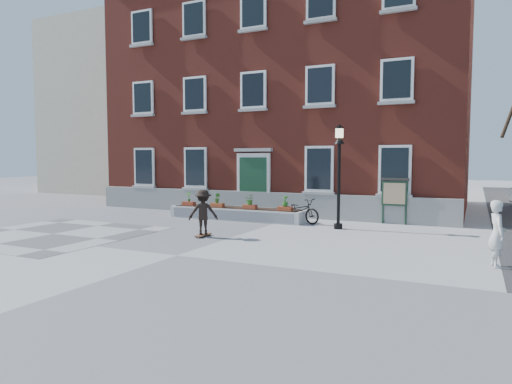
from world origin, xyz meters
The scene contains 10 objects.
ground centered at (0.00, 0.00, 0.00)m, with size 100.00×100.00×0.00m, color #9E9EA0.
checker_patch centered at (-6.00, 1.00, 0.01)m, with size 6.00×6.00×0.01m, color #545457.
distant_building centered at (-18.00, 20.00, 6.50)m, with size 10.00×12.00×13.00m, color beige.
bicycle centered at (0.87, 7.36, 0.51)m, with size 0.68×1.95×1.03m, color black.
bystander centered at (7.88, 2.29, 0.83)m, with size 0.61×0.40×1.66m, color silver.
brick_building centered at (-2.00, 13.98, 6.30)m, with size 18.40×10.85×12.60m.
planter_assembly centered at (-1.99, 7.18, 0.31)m, with size 6.20×1.12×1.15m.
lamp_post centered at (2.73, 6.54, 2.54)m, with size 0.40×0.40×3.93m.
notice_board centered at (4.44, 8.72, 1.26)m, with size 1.10×0.16×1.87m.
skateboarder centered at (-0.95, 2.86, 0.84)m, with size 1.14×0.99×1.61m.
Camera 1 is at (7.35, -10.23, 2.70)m, focal length 32.00 mm.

